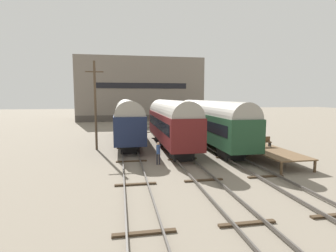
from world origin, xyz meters
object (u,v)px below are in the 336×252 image
(train_car_green, at_px, (209,120))
(bench, at_px, (263,141))
(utility_pole, at_px, (95,104))
(train_car_maroon, at_px, (171,121))
(train_car_navy, at_px, (128,118))
(person_worker, at_px, (158,151))

(train_car_green, distance_m, bench, 7.01)
(train_car_green, height_order, utility_pole, utility_pole)
(train_car_maroon, height_order, utility_pole, utility_pole)
(train_car_maroon, relative_size, train_car_navy, 0.89)
(bench, bearing_deg, train_car_green, 116.33)
(utility_pole, bearing_deg, bench, -22.46)
(person_worker, distance_m, utility_pole, 9.74)
(train_car_green, distance_m, utility_pole, 12.37)
(train_car_maroon, height_order, person_worker, train_car_maroon)
(train_car_green, distance_m, train_car_navy, 9.80)
(train_car_maroon, bearing_deg, utility_pole, 176.04)
(train_car_green, relative_size, utility_pole, 2.02)
(train_car_navy, distance_m, person_worker, 11.51)
(train_car_green, bearing_deg, person_worker, -133.83)
(person_worker, bearing_deg, train_car_green, 46.17)
(train_car_green, height_order, train_car_navy, train_car_navy)
(train_car_green, xyz_separation_m, bench, (3.04, -6.15, -1.45))
(train_car_green, bearing_deg, bench, -63.67)
(train_car_maroon, height_order, train_car_navy, train_car_maroon)
(train_car_green, xyz_separation_m, train_car_navy, (-8.89, 4.12, 0.00))
(bench, relative_size, utility_pole, 0.15)
(train_car_navy, relative_size, utility_pole, 1.89)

